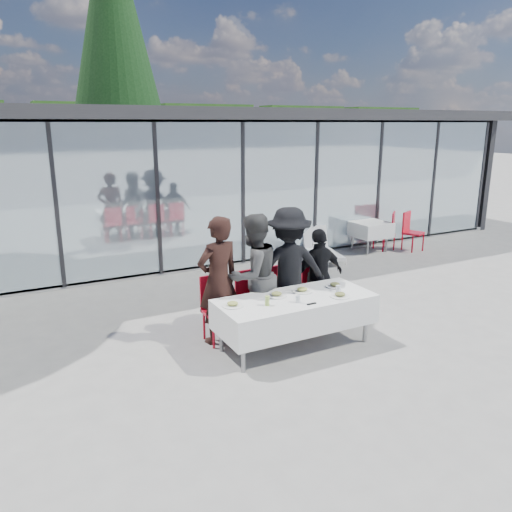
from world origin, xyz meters
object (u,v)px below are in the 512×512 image
Objects in this scene: dining_table at (295,311)px; diner_c at (288,269)px; diner_a at (218,280)px; spare_chair_b at (388,229)px; diner_chair_c at (286,293)px; diner_chair_b at (251,299)px; plate_extra at (340,295)px; spare_chair_a at (410,229)px; diner_b at (253,275)px; plate_d at (335,285)px; plate_a at (233,305)px; lounger at (320,248)px; plate_b at (277,295)px; spare_table_right at (370,229)px; plate_c at (302,290)px; folded_eyeglasses at (312,304)px; juice_bottle at (267,301)px; diner_chair_d at (316,287)px; conifer_tree at (114,38)px; diner_chair_a at (217,305)px; diner_d at (319,275)px.

dining_table is 0.86m from diner_c.
diner_a reaches higher than spare_chair_b.
diner_chair_b is at bearing 180.00° from diner_chair_c.
spare_chair_b is at bearing 28.87° from diner_chair_b.
spare_chair_a is at bearing 36.74° from plate_extra.
plate_extra reaches higher than dining_table.
plate_d is at bearing 136.51° from diner_b.
plate_a is 0.20× the size of lounger.
dining_table is at bearing -67.16° from diner_chair_b.
plate_b is 0.34× the size of spare_table_right.
plate_c is 1.00× the size of plate_extra.
diner_c is 2.22× the size of spare_table_right.
diner_chair_c is 6.96× the size of folded_eyeglasses.
spare_table_right is at bearing 34.17° from plate_a.
juice_bottle is at bearing 59.87° from diner_b.
plate_c is 0.20× the size of lounger.
plate_a is 1.71m from plate_d.
diner_chair_d is 1.38m from folded_eyeglasses.
plate_b is 14.13m from conifer_tree.
diner_b is at bearing -174.04° from diner_chair_c.
diner_b is 2.17× the size of spare_table_right.
plate_d is 0.03× the size of conifer_tree.
diner_chair_a is 0.57m from diner_chair_b.
plate_d is 2.15× the size of juice_bottle.
plate_extra is 0.20× the size of lounger.
plate_b is 6.43m from spare_chair_b.
dining_table is 2.32× the size of diner_chair_c.
juice_bottle is 6.82m from spare_chair_b.
lounger is (2.33, 3.70, -0.52)m from plate_d.
diner_chair_a is 3.37× the size of plate_c.
plate_a is at bearing 166.30° from plate_extra.
plate_a is 1.15m from plate_c.
diner_d is (1.76, 0.00, -0.18)m from diner_a.
diner_a reaches higher than plate_c.
diner_chair_b is at bearing 150.12° from plate_d.
spare_chair_b reaches higher than dining_table.
diner_b reaches higher than diner_chair_a.
spare_table_right is 0.08× the size of conifer_tree.
diner_chair_a is 1.00× the size of diner_chair_c.
diner_c is at bearing -2.30° from diner_d.
folded_eyeglasses is (0.56, -0.24, -0.06)m from juice_bottle.
diner_chair_b is at bearing -155.20° from spare_chair_a.
plate_a reaches higher than spare_table_right.
juice_bottle is (-0.51, -0.10, 0.28)m from dining_table.
diner_c is 1.96× the size of spare_chair_b.
diner_d is (0.58, 0.00, -0.19)m from diner_c.
folded_eyeglasses is 0.14× the size of spare_chair_a.
diner_chair_d reaches higher than plate_extra.
diner_chair_d is 3.37× the size of plate_b.
diner_a is 1.93× the size of spare_chair_a.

